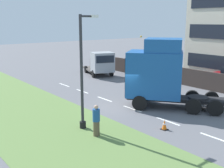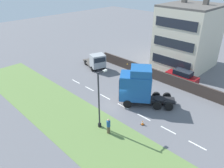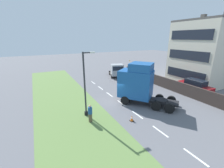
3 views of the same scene
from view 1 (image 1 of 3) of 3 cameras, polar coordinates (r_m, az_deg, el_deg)
The scene contains 9 objects.
ground_plane at distance 20.23m, azimuth 2.80°, elevation -4.59°, with size 120.00×120.00×0.00m, color slate.
grass_verge at distance 17.06m, azimuth -12.63°, elevation -8.23°, with size 7.00×44.00×0.01m.
lane_markings at distance 19.74m, azimuth 4.16°, elevation -5.05°, with size 0.16×21.00×0.00m.
boundary_wall at distance 26.69m, azimuth 17.45°, elevation 0.91°, with size 0.25×24.00×1.64m.
lorry_cab at distance 19.94m, azimuth 9.41°, elevation 2.18°, with size 5.98×6.68×4.98m.
flatbed_truck at distance 30.97m, azimuth -2.20°, elevation 4.18°, with size 3.81×5.72×2.69m.
lamp_post at distance 15.60m, azimuth -5.95°, elevation 1.06°, with size 1.30×0.36×6.36m.
pedestrian at distance 14.98m, azimuth -3.20°, elevation -7.50°, with size 0.39×0.39×1.72m.
traffic_cone_lead at distance 16.27m, azimuth 10.60°, elevation -8.14°, with size 0.36×0.36×0.58m.
Camera 1 is at (-12.85, -14.42, 6.02)m, focal length 45.00 mm.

